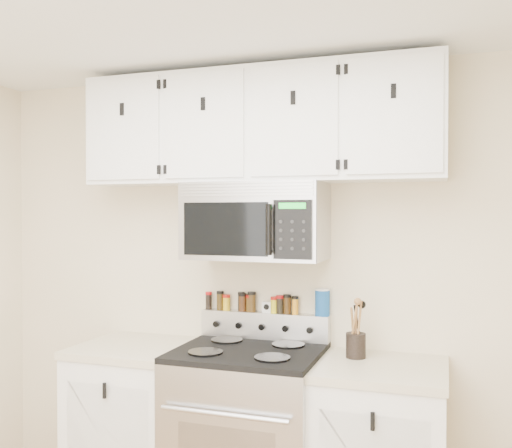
{
  "coord_description": "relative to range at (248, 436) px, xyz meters",
  "views": [
    {
      "loc": [
        1.0,
        -1.41,
        1.67
      ],
      "look_at": [
        0.04,
        1.45,
        1.62
      ],
      "focal_mm": 40.0,
      "sensor_mm": 36.0,
      "label": 1
    }
  ],
  "objects": [
    {
      "name": "base_cabinet_left",
      "position": [
        -0.69,
        0.02,
        -0.03
      ],
      "size": [
        0.64,
        0.62,
        0.92
      ],
      "color": "white",
      "rests_on": "floor"
    },
    {
      "name": "spice_jar_5",
      "position": [
        -0.09,
        0.28,
        0.66
      ],
      "size": [
        0.04,
        0.04,
        0.1
      ],
      "color": "#463011",
      "rests_on": "range"
    },
    {
      "name": "spice_jar_1",
      "position": [
        -0.28,
        0.28,
        0.67
      ],
      "size": [
        0.04,
        0.04,
        0.11
      ],
      "color": "#3B2A0E",
      "rests_on": "range"
    },
    {
      "name": "back_wall",
      "position": [
        0.0,
        0.32,
        0.76
      ],
      "size": [
        3.5,
        0.01,
        2.5
      ],
      "primitive_type": "cube",
      "color": "beige",
      "rests_on": "floor"
    },
    {
      "name": "utensil_crock",
      "position": [
        0.55,
        0.12,
        0.51
      ],
      "size": [
        0.1,
        0.1,
        0.3
      ],
      "color": "black",
      "rests_on": "base_cabinet_right"
    },
    {
      "name": "spice_jar_10",
      "position": [
        0.18,
        0.28,
        0.67
      ],
      "size": [
        0.04,
        0.04,
        0.1
      ],
      "color": "orange",
      "rests_on": "range"
    },
    {
      "name": "spice_jar_9",
      "position": [
        0.14,
        0.28,
        0.67
      ],
      "size": [
        0.05,
        0.05,
        0.11
      ],
      "color": "#3A250D",
      "rests_on": "range"
    },
    {
      "name": "range",
      "position": [
        0.0,
        0.0,
        0.0
      ],
      "size": [
        0.76,
        0.65,
        1.1
      ],
      "color": "#B7B7BA",
      "rests_on": "floor"
    },
    {
      "name": "spice_jar_6",
      "position": [
        -0.08,
        0.28,
        0.67
      ],
      "size": [
        0.05,
        0.05,
        0.12
      ],
      "color": "#412B0F",
      "rests_on": "range"
    },
    {
      "name": "spice_jar_0",
      "position": [
        -0.35,
        0.28,
        0.67
      ],
      "size": [
        0.04,
        0.04,
        0.1
      ],
      "color": "black",
      "rests_on": "range"
    },
    {
      "name": "kitchen_timer",
      "position": [
        0.02,
        0.28,
        0.64
      ],
      "size": [
        0.06,
        0.05,
        0.06
      ],
      "primitive_type": "cube",
      "rotation": [
        0.0,
        0.0,
        -0.09
      ],
      "color": "silver",
      "rests_on": "range"
    },
    {
      "name": "spice_jar_8",
      "position": [
        0.09,
        0.28,
        0.67
      ],
      "size": [
        0.05,
        0.05,
        0.1
      ],
      "color": "black",
      "rests_on": "range"
    },
    {
      "name": "upper_cabinets",
      "position": [
        -0.0,
        0.15,
        1.66
      ],
      "size": [
        2.0,
        0.35,
        0.62
      ],
      "color": "white",
      "rests_on": "back_wall"
    },
    {
      "name": "spice_jar_3",
      "position": [
        -0.14,
        0.28,
        0.67
      ],
      "size": [
        0.04,
        0.04,
        0.11
      ],
      "color": "black",
      "rests_on": "range"
    },
    {
      "name": "microwave",
      "position": [
        0.0,
        0.13,
        1.14
      ],
      "size": [
        0.76,
        0.44,
        0.42
      ],
      "color": "#9E9EA3",
      "rests_on": "back_wall"
    },
    {
      "name": "spice_jar_4",
      "position": [
        -0.14,
        0.28,
        0.67
      ],
      "size": [
        0.05,
        0.05,
        0.11
      ],
      "color": "#3B200E",
      "rests_on": "range"
    },
    {
      "name": "salt_canister",
      "position": [
        0.34,
        0.28,
        0.69
      ],
      "size": [
        0.08,
        0.08,
        0.15
      ],
      "color": "#164F9C",
      "rests_on": "range"
    },
    {
      "name": "spice_jar_7",
      "position": [
        0.06,
        0.28,
        0.66
      ],
      "size": [
        0.04,
        0.04,
        0.09
      ],
      "color": "gold",
      "rests_on": "range"
    },
    {
      "name": "spice_jar_2",
      "position": [
        -0.24,
        0.28,
        0.66
      ],
      "size": [
        0.04,
        0.04,
        0.09
      ],
      "color": "gold",
      "rests_on": "range"
    }
  ]
}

